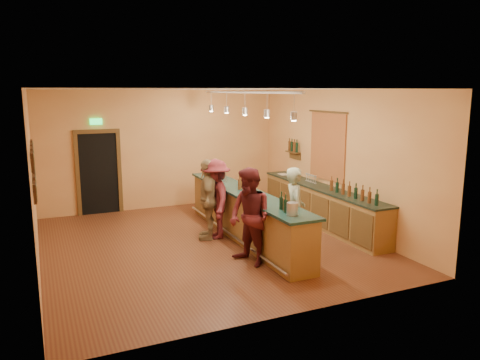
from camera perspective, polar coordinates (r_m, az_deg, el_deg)
name	(u,v)px	position (r m, az deg, el deg)	size (l,w,h in m)	color
floor	(207,243)	(9.98, -4.07, -7.72)	(7.00, 7.00, 0.00)	#5C2A1A
ceiling	(205,89)	(9.46, -4.34, 10.99)	(6.50, 7.00, 0.02)	silver
wall_back	(162,149)	(12.91, -9.47, 3.71)	(6.50, 0.02, 3.20)	#CC834C
wall_front	(292,207)	(6.47, 6.35, -3.28)	(6.50, 0.02, 3.20)	#CC834C
wall_left	(33,181)	(9.05, -23.96, -0.10)	(0.02, 7.00, 3.20)	#CC834C
wall_right	(338,159)	(11.10, 11.82, 2.48)	(0.02, 7.00, 3.20)	#CC834C
doorway	(99,171)	(12.64, -16.85, 1.07)	(1.15, 0.09, 2.48)	black
tapestry	(327,147)	(11.38, 10.61, 3.99)	(0.03, 1.40, 1.60)	#A52521
bottle_shelf	(293,148)	(12.62, 6.52, 3.93)	(0.17, 0.55, 0.54)	#533419
picture_grid	(34,167)	(8.25, -23.84, 1.41)	(0.06, 2.20, 0.70)	#382111
back_counter	(322,205)	(11.29, 9.91, -3.07)	(0.60, 4.55, 1.27)	brown
tasting_bar	(245,211)	(10.12, 0.58, -3.84)	(0.74, 5.10, 1.38)	brown
pendant_track	(245,100)	(9.79, 0.61, 9.74)	(0.11, 4.60, 0.50)	silver
bartender	(295,210)	(9.29, 6.71, -3.67)	(0.62, 0.41, 1.71)	gray
customer_a	(250,217)	(8.56, 1.23, -4.53)	(0.88, 0.68, 1.80)	#59191E
customer_b	(208,199)	(10.09, -3.94, -2.36)	(1.02, 0.43, 1.74)	#997A51
customer_c	(216,199)	(10.12, -2.96, -2.32)	(1.12, 0.64, 1.74)	#59191E
bar_stool	(249,189)	(12.53, 1.07, -1.11)	(0.35, 0.35, 0.72)	#AC884D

